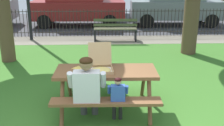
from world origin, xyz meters
The scene contains 12 objects.
ground centered at (0.00, 1.75, -0.01)m, with size 28.00×11.51×0.02m, color #3D7428.
cobblestone_walkway centered at (0.00, 6.81, 0.00)m, with size 28.00×1.40×0.01m, color gray.
street_asphalt centered at (0.00, 10.88, -0.01)m, with size 28.00×6.76×0.01m, color #38383D.
picnic_table_foreground centered at (0.62, 1.19, 0.60)m, with size 1.83×1.52×0.79m.
pizza_box_open centered at (0.53, 1.20, 0.86)m, with size 0.45×0.51×0.46m.
pizza_slice_on_table centered at (0.16, 1.34, 0.78)m, with size 0.25×0.21×0.02m.
adult_at_table centered at (0.31, 0.70, 0.66)m, with size 0.61×0.60×1.19m.
child_at_table centered at (0.80, 0.66, 0.51)m, with size 0.34×0.33×0.85m.
iron_fence_streetside centered at (0.00, 7.51, 0.55)m, with size 21.48×0.03×1.08m.
park_bench_center centered at (1.06, 6.67, 0.42)m, with size 1.61×0.51×0.85m.
parked_car_center centered at (-0.58, 9.98, 1.01)m, with size 4.42×1.96×1.94m.
parked_car_right centered at (4.17, 9.98, 1.01)m, with size 4.49×2.11×1.94m.
Camera 1 is at (0.55, -3.41, 2.40)m, focal length 43.92 mm.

